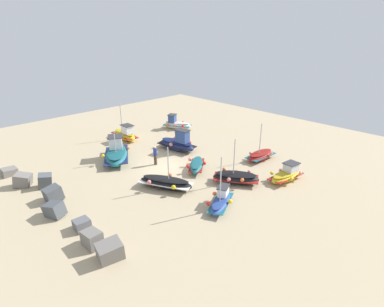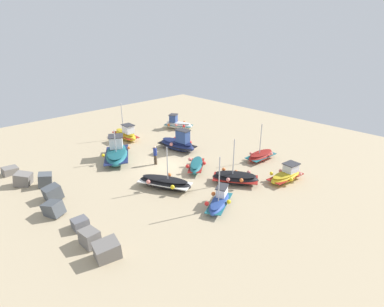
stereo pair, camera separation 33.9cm
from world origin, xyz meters
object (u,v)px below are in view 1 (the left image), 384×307
object	(u,v)px
fishing_boat_6	(177,124)
fishing_boat_9	(197,165)
fishing_boat_5	(125,134)
fishing_boat_7	(261,155)
person_walking	(155,154)
fishing_boat_4	(221,201)
fishing_boat_1	(116,153)
fishing_boat_3	(166,183)
fishing_boat_0	(178,143)
fishing_boat_8	(287,175)
fishing_boat_2	(236,178)

from	to	relation	value
fishing_boat_6	fishing_boat_9	distance (m)	11.92
fishing_boat_5	fishing_boat_7	xyz separation A→B (m)	(-13.45, -5.81, -0.21)
fishing_boat_9	person_walking	distance (m)	3.84
fishing_boat_6	fishing_boat_4	bearing A→B (deg)	118.67
fishing_boat_1	fishing_boat_3	world-z (taller)	fishing_boat_3
fishing_boat_0	fishing_boat_8	size ratio (longest dim) A/B	1.27
fishing_boat_3	fishing_boat_8	xyz separation A→B (m)	(-5.71, -7.71, 0.02)
fishing_boat_3	fishing_boat_4	world-z (taller)	fishing_boat_4
fishing_boat_5	person_walking	xyz separation A→B (m)	(-7.56, 1.79, 0.39)
fishing_boat_0	fishing_boat_3	distance (m)	7.94
fishing_boat_2	fishing_boat_5	bearing A→B (deg)	146.90
fishing_boat_1	fishing_boat_3	size ratio (longest dim) A/B	1.16
fishing_boat_1	fishing_boat_4	bearing A→B (deg)	-143.62
fishing_boat_5	fishing_boat_8	world-z (taller)	fishing_boat_5
fishing_boat_3	fishing_boat_5	world-z (taller)	fishing_boat_5
fishing_boat_7	fishing_boat_5	bearing A→B (deg)	115.68
fishing_boat_8	fishing_boat_1	bearing A→B (deg)	125.95
fishing_boat_7	fishing_boat_8	distance (m)	4.33
fishing_boat_1	fishing_boat_2	distance (m)	11.32
fishing_boat_1	fishing_boat_5	bearing A→B (deg)	-8.09
fishing_boat_1	fishing_boat_8	distance (m)	15.00
fishing_boat_0	fishing_boat_2	world-z (taller)	fishing_boat_2
fishing_boat_5	fishing_boat_9	xyz separation A→B (m)	(-10.89, -0.01, -0.20)
fishing_boat_0	fishing_boat_8	xyz separation A→B (m)	(-10.97, -1.76, -0.21)
fishing_boat_0	fishing_boat_7	distance (m)	8.11
fishing_boat_6	person_walking	distance (m)	10.70
fishing_boat_5	fishing_boat_3	bearing A→B (deg)	-16.71
fishing_boat_2	fishing_boat_7	distance (m)	5.50
fishing_boat_9	person_walking	xyz separation A→B (m)	(3.33, 1.80, 0.59)
fishing_boat_1	fishing_boat_6	bearing A→B (deg)	-39.52
fishing_boat_0	person_walking	distance (m)	4.01
fishing_boat_7	fishing_boat_3	bearing A→B (deg)	171.30
fishing_boat_3	fishing_boat_5	size ratio (longest dim) A/B	1.11
fishing_boat_3	fishing_boat_8	world-z (taller)	fishing_boat_3
fishing_boat_3	fishing_boat_7	xyz separation A→B (m)	(-1.90, -9.76, -0.04)
fishing_boat_4	fishing_boat_7	xyz separation A→B (m)	(2.74, -8.80, -0.03)
fishing_boat_6	fishing_boat_7	bearing A→B (deg)	147.18
fishing_boat_1	fishing_boat_6	size ratio (longest dim) A/B	1.40
fishing_boat_2	fishing_boat_9	world-z (taller)	fishing_boat_2
fishing_boat_0	fishing_boat_4	distance (m)	11.09
fishing_boat_6	fishing_boat_1	bearing A→B (deg)	78.47
fishing_boat_1	fishing_boat_4	xyz separation A→B (m)	(-11.96, -0.70, -0.21)
fishing_boat_0	person_walking	size ratio (longest dim) A/B	2.44
fishing_boat_2	fishing_boat_4	xyz separation A→B (m)	(-1.43, 3.46, -0.02)
person_walking	fishing_boat_2	bearing A→B (deg)	-91.73
fishing_boat_1	person_walking	bearing A→B (deg)	-117.25
fishing_boat_6	fishing_boat_5	bearing A→B (deg)	52.60
fishing_boat_3	fishing_boat_6	distance (m)	14.96
fishing_boat_9	fishing_boat_7	bearing A→B (deg)	-62.55
fishing_boat_5	fishing_boat_6	size ratio (longest dim) A/B	1.08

